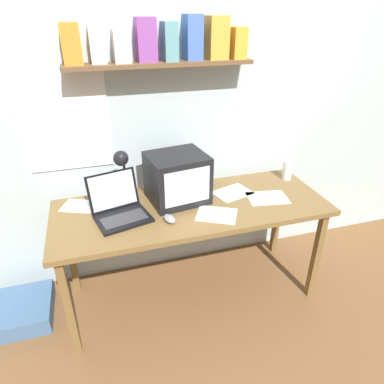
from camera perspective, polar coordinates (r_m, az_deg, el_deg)
ground_plane at (r=2.69m, az=0.00°, el=-16.17°), size 12.00×12.00×0.00m
back_wall at (r=2.41m, az=-3.21°, el=14.50°), size 5.60×0.24×2.60m
corner_desk at (r=2.26m, az=0.00°, el=-3.64°), size 1.78×0.67×0.75m
crt_monitor at (r=2.23m, az=-2.47°, el=2.35°), size 0.41×0.37×0.32m
laptop at (r=2.15m, az=-12.13°, el=-2.30°), size 0.38×0.37×0.25m
desk_lamp at (r=2.21m, az=-11.54°, el=4.12°), size 0.13×0.16×0.36m
juice_glass at (r=2.65m, az=15.58°, el=3.39°), size 0.07×0.07×0.14m
computer_mouse at (r=2.07m, az=-3.77°, el=-4.46°), size 0.08×0.12×0.03m
loose_paper_near_monitor at (r=2.40m, az=6.78°, el=-0.12°), size 0.29×0.25×0.00m
loose_paper_near_laptop at (r=2.37m, az=12.47°, el=-0.96°), size 0.29×0.23×0.00m
printed_handout at (r=2.14m, az=4.13°, el=-3.79°), size 0.30×0.28×0.00m
open_notebook at (r=2.32m, az=-17.31°, el=-2.30°), size 0.34×0.26×0.00m
floor_cushion at (r=2.73m, az=-26.56°, el=-17.31°), size 0.40×0.40×0.13m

